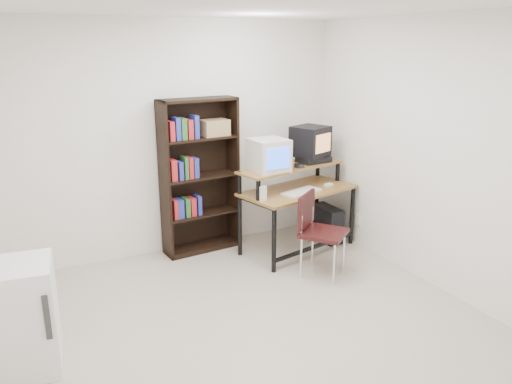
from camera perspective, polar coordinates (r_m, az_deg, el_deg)
name	(u,v)px	position (r m, az deg, el deg)	size (l,w,h in m)	color
floor	(251,330)	(4.39, -0.55, -15.52)	(4.00, 4.00, 0.01)	#C2B3A1
ceiling	(250,3)	(3.73, -0.66, 20.79)	(4.00, 4.00, 0.01)	white
back_wall	(172,140)	(5.68, -9.54, 5.93)	(4.00, 0.01, 2.60)	white
front_wall	(455,292)	(2.35, 21.78, -10.62)	(4.00, 0.01, 2.60)	white
right_wall	(441,157)	(5.04, 20.34, 3.78)	(0.01, 4.00, 2.60)	white
computer_desk	(297,192)	(5.74, 4.67, 0.05)	(1.44, 0.94, 0.98)	olive
crt_monitor	(269,155)	(5.50, 1.47, 4.21)	(0.40, 0.41, 0.36)	beige
vcr	(313,160)	(5.96, 6.59, 3.69)	(0.36, 0.26, 0.08)	black
crt_tv	(310,141)	(5.94, 6.23, 5.79)	(0.48, 0.47, 0.35)	black
cd_spindle	(299,166)	(5.68, 4.97, 2.96)	(0.12, 0.12, 0.05)	#26262B
keyboard	(302,193)	(5.58, 5.24, -0.06)	(0.47, 0.21, 0.04)	beige
mousepad	(329,187)	(5.90, 8.37, 0.61)	(0.22, 0.18, 0.01)	black
mouse	(329,185)	(5.89, 8.31, 0.80)	(0.10, 0.06, 0.03)	white
desk_speaker	(262,194)	(5.28, 0.67, -0.18)	(0.08, 0.07, 0.17)	beige
pc_tower	(327,223)	(6.20, 8.08, -3.57)	(0.20, 0.45, 0.42)	black
school_chair	(317,226)	(5.17, 6.99, -3.84)	(0.61, 0.61, 0.86)	black
bookshelf	(199,174)	(5.70, -6.58, 2.03)	(0.90, 0.37, 1.76)	black
mini_fridge	(21,318)	(4.10, -25.28, -12.88)	(0.55, 0.56, 0.84)	white
wall_outlet	(358,220)	(6.11, 11.55, -3.15)	(0.02, 0.08, 0.12)	beige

